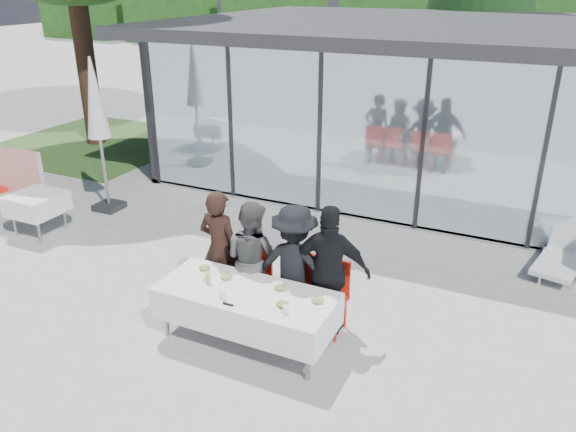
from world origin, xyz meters
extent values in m
plane|color=#A3A09A|center=(0.00, 0.00, 0.00)|extent=(90.00, 90.00, 0.00)
cube|color=gray|center=(2.00, 8.00, 0.05)|extent=(14.00, 8.00, 0.10)
cube|color=black|center=(2.00, 11.90, 1.60)|extent=(14.00, 0.20, 3.20)
cube|color=black|center=(-4.90, 8.00, 1.60)|extent=(0.20, 8.00, 3.20)
cube|color=silver|center=(2.00, 4.03, 1.60)|extent=(13.60, 0.06, 3.10)
cube|color=#2D2D30|center=(2.00, 7.60, 3.32)|extent=(14.80, 8.80, 0.24)
cube|color=#262628|center=(-4.80, 4.03, 1.60)|extent=(0.08, 0.10, 3.10)
cube|color=#262628|center=(-2.86, 4.03, 1.60)|extent=(0.08, 0.10, 3.10)
cube|color=#262628|center=(-0.91, 4.03, 1.60)|extent=(0.08, 0.10, 3.10)
cube|color=#262628|center=(1.03, 4.03, 1.60)|extent=(0.08, 0.10, 3.10)
cube|color=#262628|center=(2.97, 4.03, 1.60)|extent=(0.08, 0.10, 3.10)
cube|color=red|center=(-0.50, 6.50, 0.45)|extent=(0.45, 0.45, 0.90)
cube|color=red|center=(1.00, 7.00, 0.45)|extent=(0.45, 0.45, 0.90)
cube|color=red|center=(3.50, 6.50, 0.45)|extent=(0.45, 0.45, 0.90)
cube|color=#183E13|center=(-30.00, 28.00, 2.20)|extent=(6.50, 2.00, 4.40)
cube|color=#183E13|center=(-22.00, 28.00, 2.20)|extent=(6.50, 2.00, 4.40)
cube|color=#183E13|center=(-14.00, 28.00, 2.20)|extent=(6.50, 2.00, 4.40)
cube|color=#183E13|center=(-6.00, 28.00, 2.20)|extent=(6.50, 2.00, 4.40)
cube|color=#183E13|center=(2.00, 28.00, 2.20)|extent=(6.50, 2.00, 4.40)
cube|color=white|center=(-0.09, -0.35, 0.54)|extent=(2.26, 0.96, 0.42)
cylinder|color=gray|center=(-1.09, -0.70, 0.35)|extent=(0.06, 0.06, 0.71)
cylinder|color=gray|center=(0.91, -0.70, 0.35)|extent=(0.06, 0.06, 0.71)
cylinder|color=gray|center=(-1.09, 0.00, 0.35)|extent=(0.06, 0.06, 0.71)
cylinder|color=gray|center=(0.91, 0.00, 0.35)|extent=(0.06, 0.06, 0.71)
imported|color=black|center=(-0.88, 0.34, 0.86)|extent=(0.65, 0.65, 1.71)
cube|color=red|center=(-0.88, 0.31, 0.45)|extent=(0.44, 0.44, 0.05)
cube|color=red|center=(-0.88, 0.51, 0.70)|extent=(0.44, 0.04, 0.55)
cylinder|color=red|center=(-1.06, 0.13, 0.21)|extent=(0.04, 0.04, 0.43)
cylinder|color=red|center=(-0.70, 0.13, 0.21)|extent=(0.04, 0.04, 0.43)
cylinder|color=red|center=(-1.06, 0.49, 0.21)|extent=(0.04, 0.04, 0.43)
cylinder|color=red|center=(-0.70, 0.49, 0.21)|extent=(0.04, 0.04, 0.43)
imported|color=#4F4F4F|center=(-0.38, 0.34, 0.82)|extent=(0.95, 0.95, 1.64)
cube|color=red|center=(-0.38, 0.31, 0.45)|extent=(0.44, 0.44, 0.05)
cube|color=red|center=(-0.38, 0.51, 0.70)|extent=(0.44, 0.04, 0.55)
cylinder|color=red|center=(-0.56, 0.13, 0.21)|extent=(0.04, 0.04, 0.43)
cylinder|color=red|center=(-0.20, 0.13, 0.21)|extent=(0.04, 0.04, 0.43)
cylinder|color=red|center=(-0.56, 0.49, 0.21)|extent=(0.04, 0.04, 0.43)
cylinder|color=red|center=(-0.20, 0.49, 0.21)|extent=(0.04, 0.04, 0.43)
imported|color=black|center=(0.26, 0.34, 0.85)|extent=(1.18, 1.18, 1.70)
cube|color=red|center=(0.26, 0.31, 0.45)|extent=(0.44, 0.44, 0.05)
cube|color=red|center=(0.26, 0.51, 0.70)|extent=(0.44, 0.04, 0.55)
cylinder|color=red|center=(0.08, 0.13, 0.21)|extent=(0.04, 0.04, 0.43)
cylinder|color=red|center=(0.44, 0.13, 0.21)|extent=(0.04, 0.04, 0.43)
cylinder|color=red|center=(0.08, 0.49, 0.21)|extent=(0.04, 0.04, 0.43)
cylinder|color=red|center=(0.44, 0.49, 0.21)|extent=(0.04, 0.04, 0.43)
imported|color=black|center=(0.76, 0.34, 0.89)|extent=(1.21, 1.21, 1.78)
cube|color=red|center=(0.76, 0.31, 0.45)|extent=(0.44, 0.44, 0.05)
cube|color=red|center=(0.76, 0.51, 0.70)|extent=(0.44, 0.04, 0.55)
cylinder|color=red|center=(0.58, 0.13, 0.21)|extent=(0.04, 0.04, 0.43)
cylinder|color=red|center=(0.94, 0.13, 0.21)|extent=(0.04, 0.04, 0.43)
cylinder|color=red|center=(0.58, 0.49, 0.21)|extent=(0.04, 0.04, 0.43)
cylinder|color=red|center=(0.94, 0.49, 0.21)|extent=(0.04, 0.04, 0.43)
cylinder|color=white|center=(-0.84, -0.12, 0.76)|extent=(0.26, 0.26, 0.01)
ellipsoid|color=#AC8F45|center=(-0.84, -0.12, 0.79)|extent=(0.15, 0.15, 0.05)
cylinder|color=white|center=(-0.45, -0.21, 0.76)|extent=(0.26, 0.26, 0.01)
ellipsoid|color=#44712A|center=(-0.45, -0.21, 0.79)|extent=(0.15, 0.15, 0.05)
cylinder|color=white|center=(0.29, -0.15, 0.76)|extent=(0.26, 0.26, 0.01)
ellipsoid|color=#AC8F45|center=(0.29, -0.15, 0.79)|extent=(0.15, 0.15, 0.05)
cylinder|color=white|center=(0.83, -0.23, 0.76)|extent=(0.26, 0.26, 0.01)
ellipsoid|color=#44712A|center=(0.83, -0.23, 0.79)|extent=(0.15, 0.15, 0.05)
cylinder|color=white|center=(0.48, -0.48, 0.76)|extent=(0.26, 0.26, 0.01)
ellipsoid|color=#44712A|center=(0.48, -0.48, 0.79)|extent=(0.15, 0.15, 0.05)
cylinder|color=#95B44B|center=(-0.62, -0.38, 0.82)|extent=(0.06, 0.06, 0.14)
cylinder|color=silver|center=(-0.24, -0.63, 0.80)|extent=(0.07, 0.07, 0.10)
cylinder|color=silver|center=(0.57, -0.58, 0.80)|extent=(0.07, 0.07, 0.10)
cube|color=black|center=(-0.12, -0.72, 0.76)|extent=(0.14, 0.03, 0.01)
cube|color=white|center=(-5.17, 0.98, 0.56)|extent=(0.86, 0.86, 0.36)
cylinder|color=gray|center=(-5.47, 0.68, 0.36)|extent=(0.05, 0.05, 0.72)
cylinder|color=gray|center=(-4.87, 0.68, 0.36)|extent=(0.05, 0.05, 0.72)
cylinder|color=gray|center=(-5.47, 1.28, 0.36)|extent=(0.05, 0.05, 0.72)
cylinder|color=gray|center=(-4.87, 1.28, 0.36)|extent=(0.05, 0.05, 0.72)
cube|color=black|center=(-4.80, 2.37, 0.06)|extent=(0.50, 0.50, 0.12)
cylinder|color=gray|center=(-4.80, 2.37, 1.35)|extent=(0.06, 0.06, 2.70)
cone|color=beige|center=(-4.80, 2.37, 2.25)|extent=(0.44, 0.44, 1.51)
cube|color=red|center=(-7.16, 2.26, 0.50)|extent=(1.40, 0.12, 1.00)
cube|color=red|center=(-7.66, 2.26, 0.05)|extent=(0.30, 0.45, 0.10)
cube|color=red|center=(-6.66, 2.26, 0.05)|extent=(0.30, 0.45, 0.10)
cube|color=white|center=(3.49, 3.40, 0.18)|extent=(0.86, 1.40, 0.08)
cube|color=white|center=(3.60, 3.94, 0.45)|extent=(0.64, 0.38, 0.54)
cylinder|color=white|center=(3.24, 2.85, 0.07)|extent=(0.04, 0.04, 0.14)
cylinder|color=white|center=(3.74, 2.85, 0.07)|extent=(0.04, 0.04, 0.14)
cylinder|color=white|center=(3.24, 3.95, 0.07)|extent=(0.04, 0.04, 0.14)
cylinder|color=white|center=(3.74, 3.95, 0.07)|extent=(0.04, 0.04, 0.14)
cylinder|color=#382316|center=(-8.50, 6.00, 2.20)|extent=(0.50, 0.50, 4.40)
cylinder|color=#382316|center=(0.50, 13.00, 1.00)|extent=(0.44, 0.44, 2.00)
cube|color=#385926|center=(-8.50, 6.00, 0.01)|extent=(5.00, 5.00, 0.02)
camera|label=1|loc=(2.97, -5.57, 4.35)|focal=35.00mm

